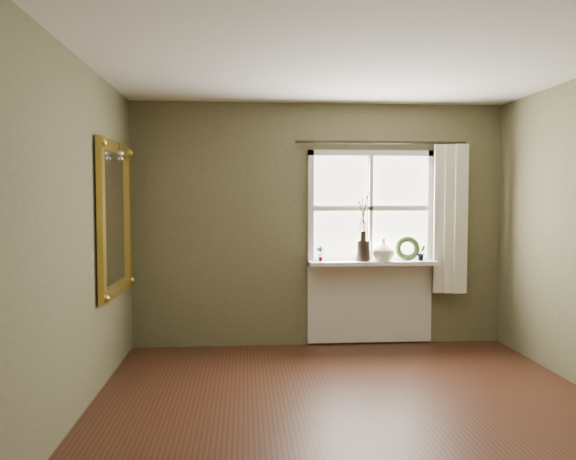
{
  "coord_description": "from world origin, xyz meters",
  "views": [
    {
      "loc": [
        -0.8,
        -3.73,
        1.57
      ],
      "look_at": [
        -0.4,
        1.55,
        1.28
      ],
      "focal_mm": 35.0,
      "sensor_mm": 36.0,
      "label": 1
    }
  ],
  "objects_px": {
    "dark_jug": "(363,251)",
    "gilt_mirror": "(116,218)",
    "wreath": "(407,251)",
    "cream_vase": "(383,250)"
  },
  "relations": [
    {
      "from": "cream_vase",
      "to": "gilt_mirror",
      "type": "relative_size",
      "value": 0.18
    },
    {
      "from": "dark_jug",
      "to": "wreath",
      "type": "relative_size",
      "value": 0.83
    },
    {
      "from": "dark_jug",
      "to": "gilt_mirror",
      "type": "bearing_deg",
      "value": -163.67
    },
    {
      "from": "wreath",
      "to": "gilt_mirror",
      "type": "xyz_separation_m",
      "value": [
        -2.9,
        -0.75,
        0.38
      ]
    },
    {
      "from": "cream_vase",
      "to": "wreath",
      "type": "xyz_separation_m",
      "value": [
        0.27,
        0.04,
        -0.02
      ]
    },
    {
      "from": "dark_jug",
      "to": "wreath",
      "type": "distance_m",
      "value": 0.49
    },
    {
      "from": "dark_jug",
      "to": "cream_vase",
      "type": "relative_size",
      "value": 0.91
    },
    {
      "from": "cream_vase",
      "to": "gilt_mirror",
      "type": "xyz_separation_m",
      "value": [
        -2.63,
        -0.71,
        0.36
      ]
    },
    {
      "from": "wreath",
      "to": "gilt_mirror",
      "type": "bearing_deg",
      "value": -156.35
    },
    {
      "from": "wreath",
      "to": "gilt_mirror",
      "type": "height_order",
      "value": "gilt_mirror"
    }
  ]
}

